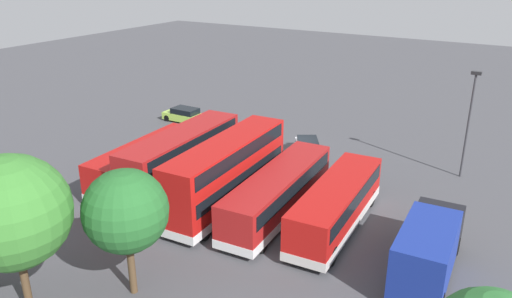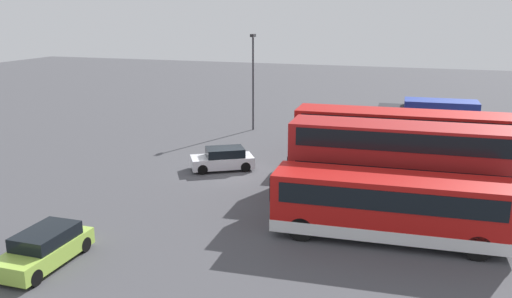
# 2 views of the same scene
# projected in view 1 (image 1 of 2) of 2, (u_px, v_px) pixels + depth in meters

# --- Properties ---
(ground_plane) EXTENTS (140.00, 140.00, 0.00)m
(ground_plane) POSITION_uv_depth(u_px,v_px,m) (297.00, 157.00, 41.62)
(ground_plane) COLOR #47474C
(bus_single_deck_near_end) EXTENTS (3.21, 10.72, 2.95)m
(bus_single_deck_near_end) POSITION_uv_depth(u_px,v_px,m) (337.00, 204.00, 30.11)
(bus_single_deck_near_end) COLOR #B71411
(bus_single_deck_near_end) RESTS_ON ground
(bus_single_deck_second) EXTENTS (3.25, 11.85, 2.95)m
(bus_single_deck_second) POSITION_uv_depth(u_px,v_px,m) (278.00, 191.00, 31.74)
(bus_single_deck_second) COLOR #A51919
(bus_single_deck_second) RESTS_ON ground
(bus_double_decker_third) EXTENTS (3.13, 11.85, 4.55)m
(bus_double_decker_third) POSITION_uv_depth(u_px,v_px,m) (227.00, 171.00, 32.67)
(bus_double_decker_third) COLOR #B71411
(bus_double_decker_third) RESTS_ON ground
(bus_double_decker_fourth) EXTENTS (3.10, 11.00, 4.55)m
(bus_double_decker_fourth) POSITION_uv_depth(u_px,v_px,m) (182.00, 161.00, 34.26)
(bus_double_decker_fourth) COLOR #A51919
(bus_double_decker_fourth) RESTS_ON ground
(bus_single_deck_fifth) EXTENTS (3.12, 10.34, 2.95)m
(bus_single_deck_fifth) POSITION_uv_depth(u_px,v_px,m) (146.00, 161.00, 36.41)
(bus_single_deck_fifth) COLOR #B71411
(bus_single_deck_fifth) RESTS_ON ground
(box_truck_blue) EXTENTS (2.88, 7.62, 3.20)m
(box_truck_blue) POSITION_uv_depth(u_px,v_px,m) (428.00, 247.00, 25.46)
(box_truck_blue) COLOR navy
(box_truck_blue) RESTS_ON ground
(car_hatchback_silver) EXTENTS (4.28, 1.85, 1.43)m
(car_hatchback_silver) POSITION_uv_depth(u_px,v_px,m) (184.00, 115.00, 50.29)
(car_hatchback_silver) COLOR #A5D14C
(car_hatchback_silver) RESTS_ON ground
(car_small_green) EXTENTS (3.57, 4.30, 1.43)m
(car_small_green) POSITION_uv_depth(u_px,v_px,m) (307.00, 147.00, 41.78)
(car_small_green) COLOR silver
(car_small_green) RESTS_ON ground
(lamp_post_tall) EXTENTS (0.70, 0.30, 8.07)m
(lamp_post_tall) POSITION_uv_depth(u_px,v_px,m) (469.00, 117.00, 36.20)
(lamp_post_tall) COLOR #38383D
(lamp_post_tall) RESTS_ON ground
(tree_leftmost) EXTENTS (5.16, 5.16, 7.83)m
(tree_leftmost) POSITION_uv_depth(u_px,v_px,m) (11.00, 212.00, 21.56)
(tree_leftmost) COLOR #4C3823
(tree_leftmost) RESTS_ON ground
(tree_midright) EXTENTS (4.04, 4.04, 6.54)m
(tree_midright) POSITION_uv_depth(u_px,v_px,m) (126.00, 211.00, 23.20)
(tree_midright) COLOR #4C3823
(tree_midright) RESTS_ON ground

